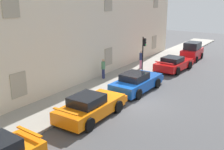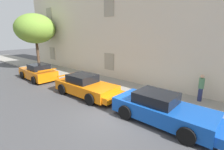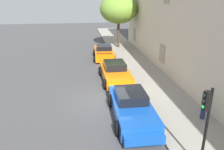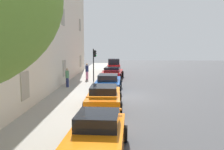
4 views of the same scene
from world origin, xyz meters
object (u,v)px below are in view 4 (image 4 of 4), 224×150
sportscar_white_middle (109,83)px  hatchback_parked (114,66)px  sportscar_yellow_flank (104,97)px  pedestrian_admiring (67,77)px  traffic_light (94,59)px  sportscar_tail_end (113,73)px  pedestrian_strolling (87,71)px  sportscar_red_lead (96,140)px

sportscar_white_middle → hatchback_parked: (12.39, -0.14, 0.23)m
sportscar_yellow_flank → hatchback_parked: bearing=-0.5°
pedestrian_admiring → hatchback_parked: bearing=-17.6°
sportscar_yellow_flank → traffic_light: bearing=9.4°
sportscar_tail_end → pedestrian_strolling: bearing=124.1°
sportscar_white_middle → traffic_light: 4.55m
sportscar_yellow_flank → pedestrian_admiring: (6.12, 3.54, 0.37)m
sportscar_tail_end → pedestrian_admiring: 7.40m
sportscar_white_middle → sportscar_yellow_flank: bearing=179.7°
hatchback_parked → pedestrian_strolling: bearing=159.7°
sportscar_tail_end → sportscar_yellow_flank: bearing=179.2°
hatchback_parked → pedestrian_strolling: size_ratio=2.13×
sportscar_red_lead → sportscar_tail_end: sportscar_red_lead is taller
sportscar_white_middle → pedestrian_admiring: pedestrian_admiring is taller
traffic_light → pedestrian_admiring: size_ratio=1.95×
traffic_light → pedestrian_admiring: 4.04m
sportscar_white_middle → traffic_light: size_ratio=1.60×
pedestrian_strolling → sportscar_tail_end: bearing=-55.9°
hatchback_parked → pedestrian_admiring: bearing=162.4°
sportscar_tail_end → traffic_light: bearing=151.4°
sportscar_red_lead → sportscar_yellow_flank: sportscar_red_lead is taller
sportscar_white_middle → sportscar_tail_end: sportscar_white_middle is taller
hatchback_parked → sportscar_tail_end: bearing=-180.0°
hatchback_parked → traffic_light: 8.77m
pedestrian_strolling → sportscar_yellow_flank: bearing=-167.1°
sportscar_red_lead → pedestrian_admiring: 13.34m
sportscar_white_middle → hatchback_parked: 12.39m
sportscar_white_middle → pedestrian_strolling: 5.85m
sportscar_white_middle → sportscar_tail_end: 7.06m
sportscar_white_middle → pedestrian_admiring: (0.67, 3.57, 0.37)m
sportscar_red_lead → pedestrian_strolling: pedestrian_strolling is taller
hatchback_parked → pedestrian_admiring: size_ratio=2.19×
pedestrian_admiring → pedestrian_strolling: (4.61, -1.08, 0.02)m
pedestrian_admiring → pedestrian_strolling: pedestrian_strolling is taller
sportscar_tail_end → pedestrian_admiring: pedestrian_admiring is taller
pedestrian_admiring → pedestrian_strolling: bearing=-13.2°
hatchback_parked → traffic_light: size_ratio=1.13×
sportscar_red_lead → hatchback_parked: bearing=-0.0°
hatchback_parked → pedestrian_admiring: 12.29m
hatchback_parked → sportscar_white_middle: bearing=179.3°
sportscar_tail_end → pedestrian_admiring: bearing=149.9°
hatchback_parked → traffic_light: bearing=168.6°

